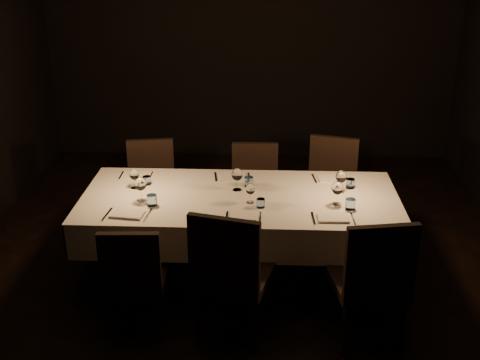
{
  "coord_description": "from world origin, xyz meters",
  "views": [
    {
      "loc": [
        0.19,
        -4.35,
        2.73
      ],
      "look_at": [
        0.0,
        0.0,
        0.9
      ],
      "focal_mm": 45.0,
      "sensor_mm": 36.0,
      "label": 1
    }
  ],
  "objects_px": {
    "chair_near_right": "(372,277)",
    "chair_far_right": "(330,184)",
    "chair_near_left": "(134,275)",
    "chair_far_left": "(152,184)",
    "dining_table": "(240,205)",
    "chair_far_center": "(255,187)",
    "chair_near_center": "(230,271)"
  },
  "relations": [
    {
      "from": "chair_far_left",
      "to": "chair_far_right",
      "type": "distance_m",
      "value": 1.68
    },
    {
      "from": "chair_far_left",
      "to": "chair_far_center",
      "type": "distance_m",
      "value": 0.97
    },
    {
      "from": "chair_near_right",
      "to": "dining_table",
      "type": "bearing_deg",
      "value": -51.17
    },
    {
      "from": "chair_near_center",
      "to": "chair_near_left",
      "type": "bearing_deg",
      "value": 12.36
    },
    {
      "from": "chair_near_left",
      "to": "chair_far_left",
      "type": "xyz_separation_m",
      "value": [
        -0.16,
        1.59,
        0.02
      ]
    },
    {
      "from": "dining_table",
      "to": "chair_far_center",
      "type": "xyz_separation_m",
      "value": [
        0.1,
        0.8,
        -0.19
      ]
    },
    {
      "from": "dining_table",
      "to": "chair_near_right",
      "type": "relative_size",
      "value": 2.52
    },
    {
      "from": "chair_near_left",
      "to": "chair_far_left",
      "type": "distance_m",
      "value": 1.6
    },
    {
      "from": "chair_near_left",
      "to": "chair_near_center",
      "type": "bearing_deg",
      "value": 174.82
    },
    {
      "from": "chair_near_center",
      "to": "chair_far_center",
      "type": "height_order",
      "value": "chair_near_center"
    },
    {
      "from": "chair_near_center",
      "to": "chair_far_center",
      "type": "relative_size",
      "value": 1.15
    },
    {
      "from": "dining_table",
      "to": "chair_far_right",
      "type": "height_order",
      "value": "chair_far_right"
    },
    {
      "from": "chair_far_left",
      "to": "dining_table",
      "type": "bearing_deg",
      "value": -52.68
    },
    {
      "from": "chair_far_left",
      "to": "chair_near_right",
      "type": "bearing_deg",
      "value": -51.62
    },
    {
      "from": "chair_near_center",
      "to": "chair_far_left",
      "type": "xyz_separation_m",
      "value": [
        -0.84,
        1.62,
        -0.05
      ]
    },
    {
      "from": "chair_near_center",
      "to": "chair_near_right",
      "type": "relative_size",
      "value": 1.02
    },
    {
      "from": "chair_far_center",
      "to": "dining_table",
      "type": "bearing_deg",
      "value": -97.73
    },
    {
      "from": "chair_far_left",
      "to": "chair_far_right",
      "type": "bearing_deg",
      "value": -8.59
    },
    {
      "from": "chair_near_left",
      "to": "chair_far_center",
      "type": "xyz_separation_m",
      "value": [
        0.81,
        1.58,
        0.01
      ]
    },
    {
      "from": "chair_far_left",
      "to": "chair_near_left",
      "type": "bearing_deg",
      "value": -93.63
    },
    {
      "from": "dining_table",
      "to": "chair_far_left",
      "type": "xyz_separation_m",
      "value": [
        -0.87,
        0.82,
        -0.18
      ]
    },
    {
      "from": "dining_table",
      "to": "chair_near_center",
      "type": "height_order",
      "value": "chair_near_center"
    },
    {
      "from": "chair_near_left",
      "to": "chair_far_right",
      "type": "bearing_deg",
      "value": -136.0
    },
    {
      "from": "chair_near_right",
      "to": "chair_far_right",
      "type": "distance_m",
      "value": 1.67
    },
    {
      "from": "dining_table",
      "to": "chair_far_right",
      "type": "bearing_deg",
      "value": 46.23
    },
    {
      "from": "chair_far_center",
      "to": "chair_far_right",
      "type": "relative_size",
      "value": 0.94
    },
    {
      "from": "chair_near_left",
      "to": "chair_far_center",
      "type": "distance_m",
      "value": 1.77
    },
    {
      "from": "chair_near_center",
      "to": "chair_far_right",
      "type": "distance_m",
      "value": 1.85
    },
    {
      "from": "chair_near_center",
      "to": "chair_far_left",
      "type": "bearing_deg",
      "value": -47.86
    },
    {
      "from": "chair_near_left",
      "to": "dining_table",
      "type": "bearing_deg",
      "value": -135.41
    },
    {
      "from": "chair_near_right",
      "to": "chair_far_right",
      "type": "bearing_deg",
      "value": -95.67
    },
    {
      "from": "dining_table",
      "to": "chair_far_center",
      "type": "distance_m",
      "value": 0.83
    }
  ]
}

